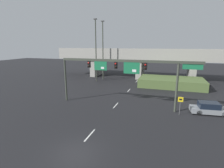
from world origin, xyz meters
TOP-DOWN VIEW (x-y plane):
  - ground_plane at (0.00, 0.00)m, footprint 160.00×160.00m
  - lane_markings at (0.00, 15.93)m, footprint 0.14×28.79m
  - signal_gantry at (1.01, 11.50)m, footprint 18.95×0.44m
  - speed_limit_sign at (8.47, 10.52)m, footprint 0.60×0.11m
  - highway_light_pole_near at (-8.38, 28.90)m, footprint 0.70×0.36m
  - highway_light_pole_far at (-9.14, 26.38)m, footprint 0.70×0.36m
  - overpass_bridge at (0.00, 33.93)m, footprint 43.32×7.38m
  - grass_embankment at (7.61, 26.23)m, footprint 12.79×7.05m
  - parked_sedan_near_right at (12.05, 12.22)m, footprint 4.68×2.28m

SIDE VIEW (x-z plane):
  - ground_plane at x=0.00m, z-range 0.00..0.00m
  - lane_markings at x=0.00m, z-range 0.00..0.01m
  - parked_sedan_near_right at x=12.05m, z-range -0.06..1.42m
  - grass_embankment at x=7.61m, z-range 0.00..1.71m
  - speed_limit_sign at x=8.47m, z-range 0.36..2.75m
  - overpass_bridge at x=0.00m, z-range 1.43..9.00m
  - signal_gantry at x=1.01m, z-range 2.12..8.67m
  - highway_light_pole_near at x=-8.38m, z-range 0.38..14.28m
  - highway_light_pole_far at x=-9.14m, z-range 0.38..14.45m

